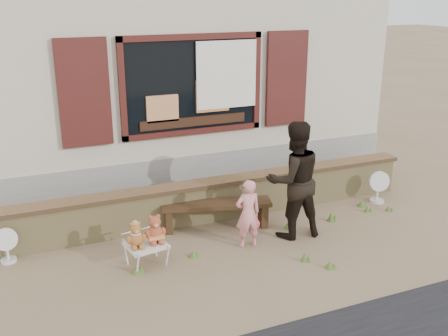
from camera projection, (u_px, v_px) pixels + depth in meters
name	position (u px, v px, depth m)	size (l,w,h in m)	color
ground	(240.00, 244.00, 7.78)	(80.00, 80.00, 0.00)	brown
shopfront	(152.00, 69.00, 11.05)	(8.04, 5.13, 4.00)	#9D957F
brick_wall	(214.00, 199.00, 8.54)	(7.10, 0.36, 0.67)	tan
bench	(216.00, 209.00, 8.20)	(1.75, 0.79, 0.44)	#2F1E10
folding_chair	(146.00, 246.00, 7.09)	(0.58, 0.54, 0.32)	beige
teddy_bear_left	(136.00, 234.00, 6.95)	(0.27, 0.23, 0.37)	brown
teddy_bear_right	(155.00, 228.00, 7.09)	(0.29, 0.25, 0.40)	brown
child	(248.00, 214.00, 7.55)	(0.38, 0.25, 1.03)	pink
adult	(294.00, 180.00, 7.78)	(0.87, 0.68, 1.80)	black
fan_left	(6.00, 245.00, 7.19)	(0.32, 0.22, 0.52)	silver
fan_right	(378.00, 186.00, 9.22)	(0.38, 0.25, 0.58)	silver
grass_tufts	(289.00, 233.00, 7.97)	(4.58, 1.74, 0.16)	#466227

